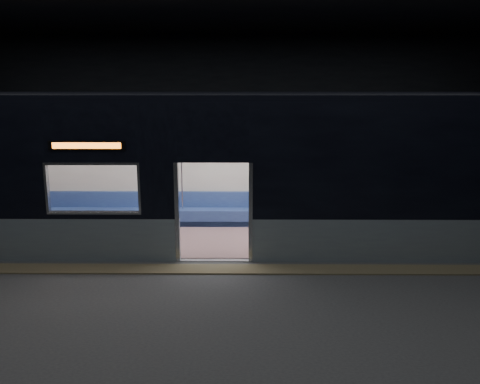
{
  "coord_description": "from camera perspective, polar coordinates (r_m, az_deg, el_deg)",
  "views": [
    {
      "loc": [
        0.61,
        -8.8,
        3.63
      ],
      "look_at": [
        0.52,
        2.3,
        1.18
      ],
      "focal_mm": 38.0,
      "sensor_mm": 36.0,
      "label": 1
    }
  ],
  "objects": [
    {
      "name": "station_floor",
      "position": [
        9.55,
        -3.27,
        -9.96
      ],
      "size": [
        24.0,
        14.0,
        0.01
      ],
      "primitive_type": "cube",
      "color": "#47494C",
      "rests_on": "ground"
    },
    {
      "name": "station_envelope",
      "position": [
        8.83,
        -3.57,
        12.64
      ],
      "size": [
        24.0,
        14.0,
        5.0
      ],
      "color": "black",
      "rests_on": "station_floor"
    },
    {
      "name": "handbag",
      "position": [
        13.15,
        18.88,
        -1.21
      ],
      "size": [
        0.34,
        0.32,
        0.14
      ],
      "primitive_type": "cube",
      "rotation": [
        0.0,
        0.0,
        0.42
      ],
      "color": "black",
      "rests_on": "passenger"
    },
    {
      "name": "tactile_strip",
      "position": [
        10.05,
        -3.07,
        -8.66
      ],
      "size": [
        22.8,
        0.5,
        0.03
      ],
      "primitive_type": "cube",
      "color": "#8C7F59",
      "rests_on": "station_floor"
    },
    {
      "name": "passenger",
      "position": [
        13.34,
        18.72,
        -0.46
      ],
      "size": [
        0.42,
        0.7,
        1.37
      ],
      "rotation": [
        0.0,
        0.0,
        0.12
      ],
      "color": "black",
      "rests_on": "metro_car"
    },
    {
      "name": "metro_car",
      "position": [
        11.5,
        -2.57,
        3.51
      ],
      "size": [
        18.0,
        3.04,
        3.35
      ],
      "color": "#889BA2",
      "rests_on": "station_floor"
    },
    {
      "name": "transit_map",
      "position": [
        13.16,
        13.11,
        2.64
      ],
      "size": [
        0.95,
        0.03,
        0.62
      ],
      "primitive_type": "cube",
      "color": "white",
      "rests_on": "metro_car"
    }
  ]
}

